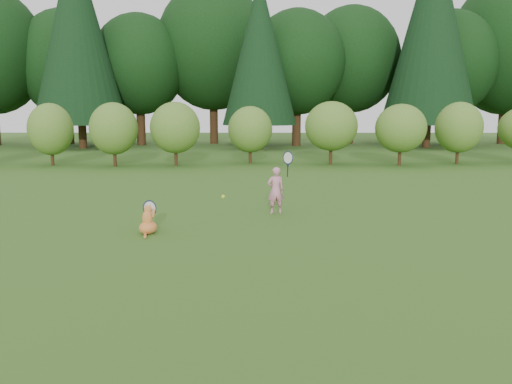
# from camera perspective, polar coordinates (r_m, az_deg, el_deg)

# --- Properties ---
(ground) EXTENTS (100.00, 100.00, 0.00)m
(ground) POSITION_cam_1_polar(r_m,az_deg,el_deg) (8.98, -1.32, -5.21)
(ground) COLOR #305919
(ground) RESTS_ON ground
(shrub_row) EXTENTS (28.00, 3.00, 2.80)m
(shrub_row) POSITION_cam_1_polar(r_m,az_deg,el_deg) (21.72, -0.30, 6.85)
(shrub_row) COLOR #4C7223
(shrub_row) RESTS_ON ground
(woodland_backdrop) EXTENTS (48.00, 10.00, 15.00)m
(woodland_backdrop) POSITION_cam_1_polar(r_m,az_deg,el_deg) (32.14, -0.07, 18.44)
(woodland_backdrop) COLOR black
(woodland_backdrop) RESTS_ON ground
(child) EXTENTS (0.59, 0.37, 1.56)m
(child) POSITION_cam_1_polar(r_m,az_deg,el_deg) (11.01, 2.30, 0.31)
(child) COLOR pink
(child) RESTS_ON ground
(cat) EXTENTS (0.47, 0.80, 0.73)m
(cat) POSITION_cam_1_polar(r_m,az_deg,el_deg) (9.43, -12.25, -2.98)
(cat) COLOR #D15E28
(cat) RESTS_ON ground
(tennis_ball) EXTENTS (0.07, 0.07, 0.07)m
(tennis_ball) POSITION_cam_1_polar(r_m,az_deg,el_deg) (8.84, -3.77, -0.53)
(tennis_ball) COLOR #97C517
(tennis_ball) RESTS_ON ground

